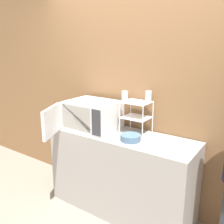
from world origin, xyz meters
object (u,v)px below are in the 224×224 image
Objects in this scene: dish_rack at (136,111)px; glass_front_left at (125,96)px; microwave at (91,115)px; bowl at (130,138)px; glass_back_right at (148,96)px.

dish_rack is 0.20m from glass_front_left.
microwave reaches higher than bowl.
microwave is 0.47m from glass_front_left.
glass_front_left is at bearing 137.13° from bowl.
glass_back_right is at bearing 84.25° from bowl.
glass_front_left and glass_back_right have the same top height.
glass_front_left is at bearing -144.10° from glass_back_right.
glass_back_right is 0.56× the size of bowl.
glass_back_right is (0.10, 0.07, 0.15)m from dish_rack.
dish_rack is 0.20m from glass_back_right.
microwave is 4.23× the size of bowl.
glass_back_right is (0.20, 0.14, 0.00)m from glass_front_left.
microwave is 0.58m from bowl.
bowl is at bearing -42.87° from glass_front_left.
glass_front_left is 0.25m from glass_back_right.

